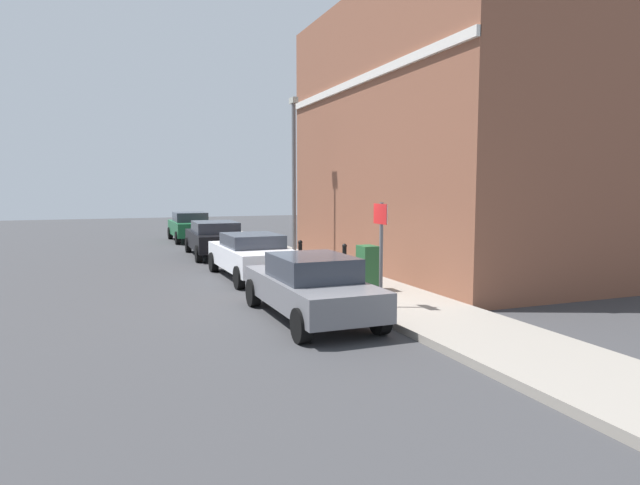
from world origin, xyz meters
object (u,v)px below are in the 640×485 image
object	(u,v)px
utility_cabinet	(367,270)
bollard_near_cabinet	(344,260)
car_grey	(311,286)
car_black	(215,238)
street_sign	(381,239)
lamppost	(294,172)
car_green	(190,226)
car_white	(252,255)
bollard_far_kerb	(300,256)

from	to	relation	value
utility_cabinet	bollard_near_cabinet	distance (m)	1.68
car_grey	utility_cabinet	world-z (taller)	car_grey
car_black	bollard_near_cabinet	xyz separation A→B (m)	(2.21, -7.92, -0.05)
street_sign	lamppost	bearing A→B (deg)	85.22
car_grey	utility_cabinet	bearing A→B (deg)	-51.49
car_green	bollard_near_cabinet	distance (m)	14.77
car_grey	car_green	size ratio (longest dim) A/B	1.07
car_white	bollard_far_kerb	bearing A→B (deg)	-121.60
car_green	lamppost	size ratio (longest dim) A/B	0.72
car_black	lamppost	xyz separation A→B (m)	(2.17, -3.57, 2.55)
car_white	car_black	distance (m)	5.75
car_grey	lamppost	bearing A→B (deg)	-16.72
utility_cabinet	bollard_near_cabinet	world-z (taller)	utility_cabinet
car_green	lamppost	world-z (taller)	lamppost
car_black	bollard_far_kerb	size ratio (longest dim) A/B	4.37
car_grey	car_white	bearing A→B (deg)	-2.36
car_black	car_green	distance (m)	6.68
car_black	street_sign	world-z (taller)	street_sign
car_white	lamppost	xyz separation A→B (m)	(2.09, 2.19, 2.58)
car_grey	bollard_near_cabinet	xyz separation A→B (m)	(2.30, 3.47, -0.01)
car_white	street_sign	bearing A→B (deg)	-167.60
car_grey	bollard_near_cabinet	size ratio (longest dim) A/B	4.24
utility_cabinet	bollard_far_kerb	xyz separation A→B (m)	(-0.73, 3.09, 0.02)
bollard_far_kerb	lamppost	distance (m)	4.00
car_grey	utility_cabinet	size ratio (longest dim) A/B	3.83
bollard_far_kerb	lamppost	bearing A→B (deg)	74.94
car_green	bollard_far_kerb	distance (m)	13.26
street_sign	utility_cabinet	bearing A→B (deg)	72.19
car_white	car_grey	bearing A→B (deg)	176.69
car_black	bollard_near_cabinet	distance (m)	8.22
car_black	utility_cabinet	distance (m)	9.83
car_grey	car_green	xyz separation A→B (m)	(0.04, 18.06, 0.06)
bollard_far_kerb	car_white	bearing A→B (deg)	149.97
car_grey	car_black	world-z (taller)	car_black
bollard_near_cabinet	street_sign	size ratio (longest dim) A/B	0.45
bollard_far_kerb	bollard_near_cabinet	bearing A→B (deg)	-59.52
street_sign	car_white	bearing A→B (deg)	103.96
car_black	car_grey	bearing A→B (deg)	-179.01
car_green	bollard_near_cabinet	size ratio (longest dim) A/B	3.97
bollard_near_cabinet	lamppost	size ratio (longest dim) A/B	0.18
car_grey	bollard_near_cabinet	distance (m)	4.16
car_grey	street_sign	world-z (taller)	street_sign
car_white	car_green	size ratio (longest dim) A/B	1.10
bollard_far_kerb	street_sign	size ratio (longest dim) A/B	0.45
utility_cabinet	bollard_far_kerb	distance (m)	3.18
bollard_far_kerb	utility_cabinet	bearing A→B (deg)	-76.68
utility_cabinet	bollard_near_cabinet	xyz separation A→B (m)	(0.10, 1.68, 0.02)
utility_cabinet	car_black	bearing A→B (deg)	102.41
car_grey	car_black	distance (m)	11.39
bollard_far_kerb	car_black	bearing A→B (deg)	101.98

